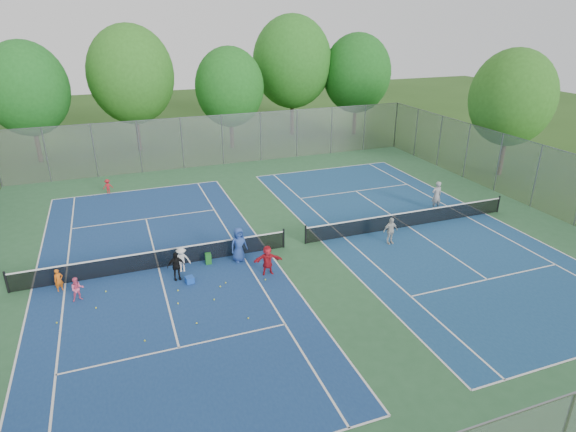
% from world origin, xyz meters
% --- Properties ---
extents(ground, '(120.00, 120.00, 0.00)m').
position_xyz_m(ground, '(0.00, 0.00, 0.00)').
color(ground, '#264A17').
rests_on(ground, ground).
extents(court_pad, '(32.00, 32.00, 0.01)m').
position_xyz_m(court_pad, '(0.00, 0.00, 0.01)').
color(court_pad, '#2B5C36').
rests_on(court_pad, ground).
extents(court_left, '(10.97, 23.77, 0.01)m').
position_xyz_m(court_left, '(-7.00, 0.00, 0.02)').
color(court_left, navy).
rests_on(court_left, court_pad).
extents(court_right, '(10.97, 23.77, 0.01)m').
position_xyz_m(court_right, '(7.00, 0.00, 0.02)').
color(court_right, navy).
rests_on(court_right, court_pad).
extents(net_left, '(12.87, 0.10, 0.91)m').
position_xyz_m(net_left, '(-7.00, 0.00, 0.46)').
color(net_left, black).
rests_on(net_left, ground).
extents(net_right, '(12.87, 0.10, 0.91)m').
position_xyz_m(net_right, '(7.00, 0.00, 0.46)').
color(net_right, black).
rests_on(net_right, ground).
extents(fence_north, '(32.00, 0.10, 4.00)m').
position_xyz_m(fence_north, '(0.00, 16.00, 2.00)').
color(fence_north, gray).
rests_on(fence_north, ground).
extents(fence_east, '(0.10, 32.00, 4.00)m').
position_xyz_m(fence_east, '(16.00, 0.00, 2.00)').
color(fence_east, gray).
rests_on(fence_east, ground).
extents(tree_nw, '(6.40, 6.40, 9.58)m').
position_xyz_m(tree_nw, '(-14.00, 22.00, 5.89)').
color(tree_nw, '#443326').
rests_on(tree_nw, ground).
extents(tree_nl, '(7.20, 7.20, 10.69)m').
position_xyz_m(tree_nl, '(-6.00, 23.00, 6.54)').
color(tree_nl, '#443326').
rests_on(tree_nl, ground).
extents(tree_nc, '(6.00, 6.00, 8.85)m').
position_xyz_m(tree_nc, '(2.00, 21.00, 5.39)').
color(tree_nc, '#443326').
rests_on(tree_nc, ground).
extents(tree_nr, '(7.60, 7.60, 11.42)m').
position_xyz_m(tree_nr, '(9.00, 24.00, 7.04)').
color(tree_nr, '#443326').
rests_on(tree_nr, ground).
extents(tree_ne, '(6.60, 6.60, 9.77)m').
position_xyz_m(tree_ne, '(15.00, 22.00, 5.97)').
color(tree_ne, '#443326').
rests_on(tree_ne, ground).
extents(tree_side_e, '(6.00, 6.00, 9.20)m').
position_xyz_m(tree_side_e, '(19.00, 6.00, 5.74)').
color(tree_side_e, '#443326').
rests_on(tree_side_e, ground).
extents(ball_crate, '(0.41, 0.41, 0.31)m').
position_xyz_m(ball_crate, '(-5.83, -1.90, 0.16)').
color(ball_crate, blue).
rests_on(ball_crate, ground).
extents(ball_hopper, '(0.30, 0.30, 0.55)m').
position_xyz_m(ball_hopper, '(-4.66, -0.39, 0.28)').
color(ball_hopper, '#227F28').
rests_on(ball_hopper, ground).
extents(student_a, '(0.45, 0.39, 1.06)m').
position_xyz_m(student_a, '(-11.27, -0.60, 0.53)').
color(student_a, orange).
rests_on(student_a, ground).
extents(student_b, '(0.59, 0.49, 1.09)m').
position_xyz_m(student_b, '(-10.48, -1.69, 0.54)').
color(student_b, '#F35E8A').
rests_on(student_b, ground).
extents(student_c, '(0.88, 0.60, 1.25)m').
position_xyz_m(student_c, '(-5.96, -0.71, 0.63)').
color(student_c, silver).
rests_on(student_c, ground).
extents(student_d, '(0.83, 0.40, 1.38)m').
position_xyz_m(student_d, '(-6.31, -1.39, 0.69)').
color(student_d, black).
rests_on(student_d, ground).
extents(student_e, '(0.96, 0.73, 1.76)m').
position_xyz_m(student_e, '(-3.16, -0.60, 0.88)').
color(student_e, '#294796').
rests_on(student_e, ground).
extents(student_f, '(1.38, 0.60, 1.45)m').
position_xyz_m(student_f, '(-2.26, -2.35, 0.72)').
color(student_f, red).
rests_on(student_f, ground).
extents(child_far_baseline, '(0.66, 0.40, 1.01)m').
position_xyz_m(child_far_baseline, '(-8.95, 11.92, 0.50)').
color(child_far_baseline, red).
rests_on(child_far_baseline, ground).
extents(instructor, '(0.68, 0.45, 1.85)m').
position_xyz_m(instructor, '(10.04, 1.69, 0.92)').
color(instructor, '#949496').
rests_on(instructor, ground).
extents(teen_court_b, '(0.88, 0.40, 1.48)m').
position_xyz_m(teen_court_b, '(4.81, -1.51, 0.74)').
color(teen_court_b, beige).
rests_on(teen_court_b, ground).
extents(tennis_ball_0, '(0.07, 0.07, 0.07)m').
position_xyz_m(tennis_ball_0, '(-4.14, -5.55, 0.03)').
color(tennis_ball_0, yellow).
rests_on(tennis_ball_0, ground).
extents(tennis_ball_1, '(0.07, 0.07, 0.07)m').
position_xyz_m(tennis_ball_1, '(-2.56, -2.91, 0.03)').
color(tennis_ball_1, '#B5DA32').
rests_on(tennis_ball_1, ground).
extents(tennis_ball_2, '(0.07, 0.07, 0.07)m').
position_xyz_m(tennis_ball_2, '(-6.13, -5.17, 0.03)').
color(tennis_ball_2, yellow).
rests_on(tennis_ball_2, ground).
extents(tennis_ball_3, '(0.07, 0.07, 0.07)m').
position_xyz_m(tennis_ball_3, '(-6.60, -3.50, 0.03)').
color(tennis_ball_3, '#ECF238').
rests_on(tennis_ball_3, ground).
extents(tennis_ball_4, '(0.07, 0.07, 0.07)m').
position_xyz_m(tennis_ball_4, '(-9.82, -2.65, 0.03)').
color(tennis_ball_4, yellow).
rests_on(tennis_ball_4, ground).
extents(tennis_ball_5, '(0.07, 0.07, 0.07)m').
position_xyz_m(tennis_ball_5, '(-9.42, -1.44, 0.03)').
color(tennis_ball_5, '#C2E936').
rests_on(tennis_ball_5, ground).
extents(tennis_ball_6, '(0.07, 0.07, 0.07)m').
position_xyz_m(tennis_ball_6, '(-5.11, -3.72, 0.03)').
color(tennis_ball_6, '#B0D130').
rests_on(tennis_ball_6, ground).
extents(tennis_ball_7, '(0.07, 0.07, 0.07)m').
position_xyz_m(tennis_ball_7, '(-6.45, -2.45, 0.03)').
color(tennis_ball_7, '#D0DE33').
rests_on(tennis_ball_7, ground).
extents(tennis_ball_8, '(0.07, 0.07, 0.07)m').
position_xyz_m(tennis_ball_8, '(-8.13, -5.59, 0.03)').
color(tennis_ball_8, '#BDD531').
rests_on(tennis_ball_8, ground).
extents(tennis_ball_9, '(0.07, 0.07, 0.07)m').
position_xyz_m(tennis_ball_9, '(-4.63, -2.78, 0.03)').
color(tennis_ball_9, '#D4E735').
rests_on(tennis_ball_9, ground).
extents(tennis_ball_10, '(0.07, 0.07, 0.07)m').
position_xyz_m(tennis_ball_10, '(-4.33, -2.54, 0.03)').
color(tennis_ball_10, gold).
rests_on(tennis_ball_10, ground).
extents(tennis_ball_11, '(0.07, 0.07, 0.07)m').
position_xyz_m(tennis_ball_11, '(-11.27, -3.22, 0.03)').
color(tennis_ball_11, '#ADC12D').
rests_on(tennis_ball_11, ground).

